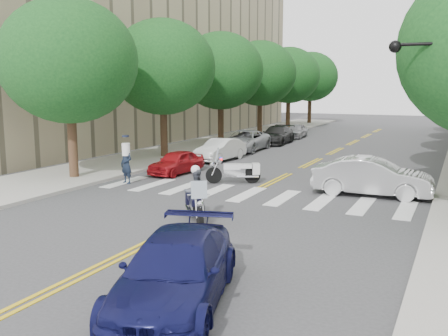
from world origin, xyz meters
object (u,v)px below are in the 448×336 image
Objects in this scene: officer_standing at (126,164)px; convertible at (372,177)px; motorcycle_parked at (238,171)px; sedan_blue at (175,272)px; motorcycle_police at (195,196)px.

officer_standing is 10.82m from convertible.
motorcycle_parked is 13.11m from sedan_blue.
officer_standing is 0.36× the size of sedan_blue.
motorcycle_parked is 0.47× the size of sedan_blue.
motorcycle_police is 7.41m from officer_standing.
officer_standing is 0.38× the size of convertible.
convertible is (6.01, -0.08, 0.21)m from motorcycle_parked.
motorcycle_parked is 6.02m from convertible.
officer_standing is at bearing 99.41° from convertible.
officer_standing reaches higher than sedan_blue.
convertible is 0.96× the size of sedan_blue.
convertible is at bearing -162.37° from motorcycle_police.
motorcycle_police reaches higher than officer_standing.
officer_standing is at bearing -73.14° from motorcycle_police.
officer_standing is at bearing 114.40° from sedan_blue.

